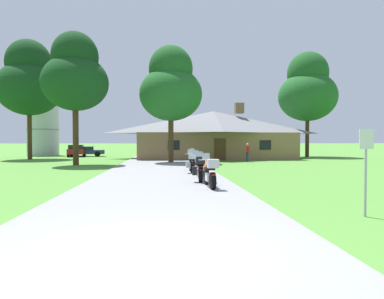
% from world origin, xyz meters
% --- Properties ---
extents(ground_plane, '(500.00, 500.00, 0.00)m').
position_xyz_m(ground_plane, '(0.00, 20.00, 0.00)').
color(ground_plane, '#4C8433').
extents(asphalt_driveway, '(6.40, 80.00, 0.06)m').
position_xyz_m(asphalt_driveway, '(0.00, 18.00, 0.03)').
color(asphalt_driveway, gray).
rests_on(asphalt_driveway, ground).
extents(motorcycle_orange_nearest_to_camera, '(0.66, 2.08, 1.30)m').
position_xyz_m(motorcycle_orange_nearest_to_camera, '(2.02, 7.57, 0.62)').
color(motorcycle_orange_nearest_to_camera, black).
rests_on(motorcycle_orange_nearest_to_camera, asphalt_driveway).
extents(motorcycle_blue_second_in_row, '(0.79, 2.08, 1.30)m').
position_xyz_m(motorcycle_blue_second_in_row, '(1.86, 9.66, 0.61)').
color(motorcycle_blue_second_in_row, black).
rests_on(motorcycle_blue_second_in_row, asphalt_driveway).
extents(motorcycle_blue_third_in_row, '(0.67, 2.08, 1.30)m').
position_xyz_m(motorcycle_blue_third_in_row, '(2.00, 11.75, 0.62)').
color(motorcycle_blue_third_in_row, black).
rests_on(motorcycle_blue_third_in_row, asphalt_driveway).
extents(motorcycle_green_fourth_in_row, '(0.72, 2.08, 1.30)m').
position_xyz_m(motorcycle_green_fourth_in_row, '(1.81, 13.84, 0.61)').
color(motorcycle_green_fourth_in_row, black).
rests_on(motorcycle_green_fourth_in_row, asphalt_driveway).
extents(motorcycle_yellow_farthest_in_row, '(0.66, 2.08, 1.30)m').
position_xyz_m(motorcycle_yellow_farthest_in_row, '(2.09, 16.14, 0.62)').
color(motorcycle_yellow_farthest_in_row, black).
rests_on(motorcycle_yellow_farthest_in_row, asphalt_driveway).
extents(stone_lodge, '(16.51, 9.38, 5.94)m').
position_xyz_m(stone_lodge, '(5.46, 30.82, 2.60)').
color(stone_lodge, brown).
rests_on(stone_lodge, ground).
extents(bystander_red_shirt_near_lodge, '(0.30, 0.54, 1.67)m').
position_xyz_m(bystander_red_shirt_near_lodge, '(7.54, 24.15, 0.93)').
color(bystander_red_shirt_near_lodge, navy).
rests_on(bystander_red_shirt_near_lodge, ground).
extents(metal_signpost_roadside, '(0.36, 0.06, 2.14)m').
position_xyz_m(metal_signpost_roadside, '(5.17, 2.45, 1.35)').
color(metal_signpost_roadside, '#9EA0A5').
rests_on(metal_signpost_roadside, ground).
extents(tree_by_lodge_front, '(5.26, 5.26, 9.87)m').
position_xyz_m(tree_by_lodge_front, '(0.79, 23.35, 6.40)').
color(tree_by_lodge_front, '#422D19').
rests_on(tree_by_lodge_front, ground).
extents(tree_left_near, '(5.00, 5.00, 10.16)m').
position_xyz_m(tree_left_near, '(-6.52, 21.26, 6.86)').
color(tree_left_near, '#422D19').
rests_on(tree_left_near, ground).
extents(tree_right_of_lodge, '(6.66, 6.66, 12.16)m').
position_xyz_m(tree_right_of_lodge, '(16.76, 33.00, 7.79)').
color(tree_right_of_lodge, '#422D19').
rests_on(tree_right_of_lodge, ground).
extents(tree_left_far, '(6.37, 6.37, 12.11)m').
position_xyz_m(tree_left_far, '(-13.42, 30.41, 7.92)').
color(tree_left_far, '#422D19').
rests_on(tree_left_far, ground).
extents(metal_silo_distant, '(3.95, 3.95, 7.56)m').
position_xyz_m(metal_silo_distant, '(-15.21, 39.44, 3.79)').
color(metal_silo_distant, '#B2B7BC').
rests_on(metal_silo_distant, ground).
extents(parked_red_suv_far_left, '(2.59, 4.84, 1.40)m').
position_xyz_m(parked_red_suv_far_left, '(-10.25, 36.32, 0.78)').
color(parked_red_suv_far_left, maroon).
rests_on(parked_red_suv_far_left, ground).
extents(parked_navy_sedan_far_left, '(4.43, 2.45, 1.20)m').
position_xyz_m(parked_navy_sedan_far_left, '(-9.07, 35.98, 0.64)').
color(parked_navy_sedan_far_left, navy).
rests_on(parked_navy_sedan_far_left, ground).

